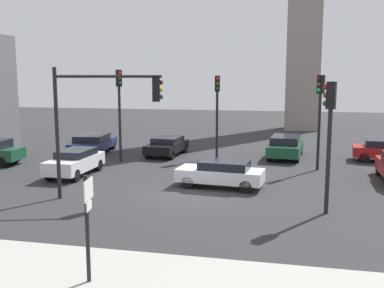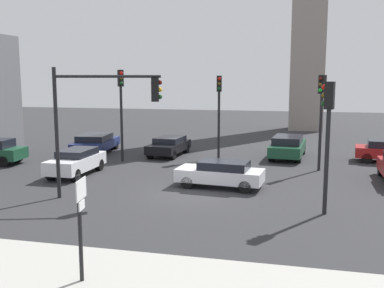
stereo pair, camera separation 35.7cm
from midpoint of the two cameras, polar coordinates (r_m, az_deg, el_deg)
ground_plane at (r=19.88m, az=-0.10°, el=-6.31°), size 102.37×102.37×0.00m
sidewalk_corner at (r=11.65m, az=-10.23°, el=-17.08°), size 36.85×3.59×0.15m
direction_sign at (r=11.08m, az=-14.17°, el=-9.15°), size 0.18×0.69×2.65m
traffic_light_0 at (r=25.19m, az=15.71°, el=4.91°), size 0.44×0.49×5.24m
traffic_light_1 at (r=27.26m, az=-9.69°, el=5.79°), size 0.44×0.49×5.57m
traffic_light_2 at (r=18.95m, az=-11.62°, el=4.79°), size 4.32×1.51×5.52m
traffic_light_3 at (r=17.03m, az=16.68°, el=2.68°), size 0.49×0.39×4.95m
traffic_light_4 at (r=28.22m, az=2.89°, el=5.55°), size 0.37×0.48×5.22m
car_0 at (r=31.07m, az=-12.91°, el=0.14°), size 2.65×4.86×1.28m
car_3 at (r=20.77m, az=3.27°, el=-3.76°), size 4.13×2.00×1.26m
car_5 at (r=24.13m, az=-15.17°, el=-2.19°), size 1.64×4.03×1.36m
car_6 at (r=29.08m, az=11.61°, el=-0.25°), size 2.34×4.95×1.42m
car_7 at (r=29.33m, az=-3.58°, el=-0.19°), size 2.11×4.12×1.22m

